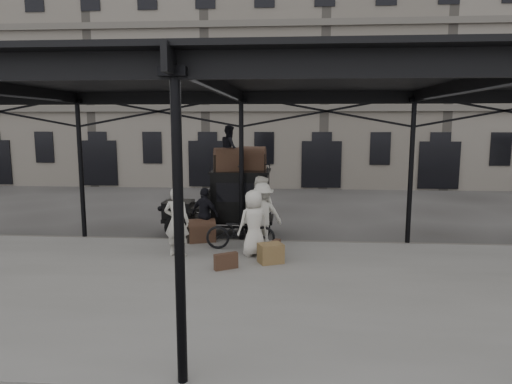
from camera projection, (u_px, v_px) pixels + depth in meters
ground at (234, 264)px, 12.11m from camera, size 120.00×120.00×0.00m
platform at (223, 288)px, 10.12m from camera, size 28.00×8.00×0.15m
canopy at (222, 81)px, 9.71m from camera, size 22.50×9.00×4.74m
building_frontage at (268, 70)px, 28.79m from camera, size 64.00×8.00×14.00m
taxi at (232, 200)px, 15.05m from camera, size 3.65×1.55×2.18m
porter_left at (177, 222)px, 12.22m from camera, size 0.72×0.50×1.88m
porter_midleft at (260, 209)px, 13.66m from camera, size 1.22×1.13×2.00m
porter_centre at (254, 223)px, 12.28m from camera, size 1.04×0.94×1.78m
porter_official at (205, 214)px, 13.81m from camera, size 1.03×0.78×1.63m
porter_right at (262, 214)px, 13.25m from camera, size 1.36×1.07×1.85m
bicycle at (241, 231)px, 12.94m from camera, size 2.00×0.79×1.03m
porter_roof at (230, 148)px, 14.70m from camera, size 0.69×0.81×1.46m
steamer_trunk_roof_near at (228, 161)px, 14.62m from camera, size 0.98×0.78×0.62m
steamer_trunk_roof_far at (252, 160)px, 15.01m from camera, size 0.92×0.61×0.64m
steamer_trunk_platform at (202, 232)px, 13.79m from camera, size 0.91×0.72×0.58m
wicker_hamper at (271, 253)px, 11.70m from camera, size 0.73×0.65×0.50m
suitcase_upright at (274, 249)px, 12.15m from camera, size 0.36×0.61×0.45m
suitcase_flat at (226, 261)px, 11.19m from camera, size 0.59×0.44×0.40m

